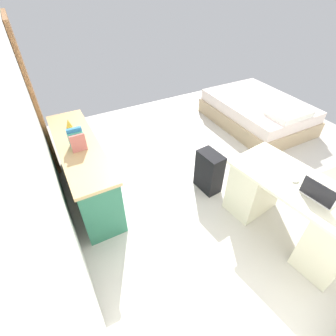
{
  "coord_description": "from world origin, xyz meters",
  "views": [
    {
      "loc": [
        -2.09,
        2.16,
        2.52
      ],
      "look_at": [
        -0.06,
        1.07,
        0.6
      ],
      "focal_mm": 27.01,
      "sensor_mm": 36.0,
      "label": 1
    }
  ],
  "objects_px": {
    "computer_mouse": "(296,180)",
    "desk": "(291,209)",
    "suitcase_black": "(209,172)",
    "bed": "(257,112)",
    "credenza": "(85,169)",
    "figurine_small": "(69,123)",
    "laptop": "(319,194)"
  },
  "relations": [
    {
      "from": "credenza",
      "to": "computer_mouse",
      "type": "distance_m",
      "value": 2.5
    },
    {
      "from": "computer_mouse",
      "to": "figurine_small",
      "type": "distance_m",
      "value": 2.81
    },
    {
      "from": "desk",
      "to": "credenza",
      "type": "bearing_deg",
      "value": 46.53
    },
    {
      "from": "computer_mouse",
      "to": "desk",
      "type": "bearing_deg",
      "value": -176.96
    },
    {
      "from": "suitcase_black",
      "to": "bed",
      "type": "bearing_deg",
      "value": -66.2
    },
    {
      "from": "computer_mouse",
      "to": "figurine_small",
      "type": "height_order",
      "value": "figurine_small"
    },
    {
      "from": "credenza",
      "to": "suitcase_black",
      "type": "relative_size",
      "value": 3.06
    },
    {
      "from": "bed",
      "to": "figurine_small",
      "type": "height_order",
      "value": "figurine_small"
    },
    {
      "from": "suitcase_black",
      "to": "desk",
      "type": "bearing_deg",
      "value": -166.49
    },
    {
      "from": "desk",
      "to": "credenza",
      "type": "distance_m",
      "value": 2.53
    },
    {
      "from": "suitcase_black",
      "to": "computer_mouse",
      "type": "relative_size",
      "value": 5.87
    },
    {
      "from": "credenza",
      "to": "figurine_small",
      "type": "relative_size",
      "value": 16.36
    },
    {
      "from": "desk",
      "to": "computer_mouse",
      "type": "xyz_separation_m",
      "value": [
        0.07,
        0.01,
        0.38
      ]
    },
    {
      "from": "computer_mouse",
      "to": "laptop",
      "type": "bearing_deg",
      "value": 170.98
    },
    {
      "from": "desk",
      "to": "computer_mouse",
      "type": "distance_m",
      "value": 0.38
    },
    {
      "from": "credenza",
      "to": "bed",
      "type": "xyz_separation_m",
      "value": [
        0.34,
        -3.37,
        -0.16
      ]
    },
    {
      "from": "bed",
      "to": "figurine_small",
      "type": "distance_m",
      "value": 3.43
    },
    {
      "from": "credenza",
      "to": "laptop",
      "type": "xyz_separation_m",
      "value": [
        -1.93,
        -1.82,
        0.41
      ]
    },
    {
      "from": "bed",
      "to": "computer_mouse",
      "type": "height_order",
      "value": "computer_mouse"
    },
    {
      "from": "suitcase_black",
      "to": "figurine_small",
      "type": "relative_size",
      "value": 5.34
    },
    {
      "from": "suitcase_black",
      "to": "laptop",
      "type": "bearing_deg",
      "value": -170.15
    },
    {
      "from": "computer_mouse",
      "to": "bed",
      "type": "bearing_deg",
      "value": -44.88
    },
    {
      "from": "desk",
      "to": "computer_mouse",
      "type": "bearing_deg",
      "value": 10.44
    },
    {
      "from": "credenza",
      "to": "figurine_small",
      "type": "bearing_deg",
      "value": 0.19
    },
    {
      "from": "desk",
      "to": "laptop",
      "type": "bearing_deg",
      "value": 173.76
    },
    {
      "from": "desk",
      "to": "suitcase_black",
      "type": "relative_size",
      "value": 2.58
    },
    {
      "from": "bed",
      "to": "laptop",
      "type": "bearing_deg",
      "value": 145.72
    },
    {
      "from": "bed",
      "to": "figurine_small",
      "type": "relative_size",
      "value": 17.37
    },
    {
      "from": "desk",
      "to": "bed",
      "type": "xyz_separation_m",
      "value": [
        2.09,
        -1.53,
        -0.15
      ]
    },
    {
      "from": "bed",
      "to": "computer_mouse",
      "type": "distance_m",
      "value": 2.59
    },
    {
      "from": "credenza",
      "to": "suitcase_black",
      "type": "bearing_deg",
      "value": -115.46
    },
    {
      "from": "bed",
      "to": "figurine_small",
      "type": "bearing_deg",
      "value": 88.06
    }
  ]
}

